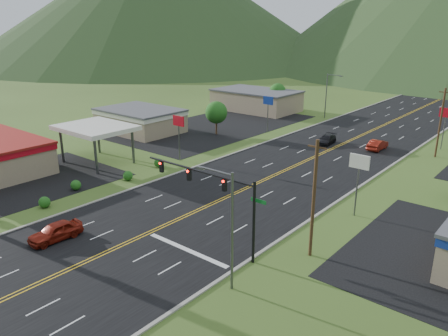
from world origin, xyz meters
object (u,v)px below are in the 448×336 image
Objects in this scene: streetlight_east at (229,223)px; traffic_signal at (215,190)px; car_dark_mid at (326,140)px; streetlight_west at (328,93)px; gas_canopy at (96,129)px; car_red_near at (55,232)px; car_red_far at (378,145)px.

traffic_signal is at bearing 139.61° from streetlight_east.
traffic_signal reaches higher than car_dark_mid.
streetlight_west is 49.10m from gas_canopy.
gas_canopy reaches higher than car_red_near.
traffic_signal is 2.74× the size of car_red_near.
traffic_signal reaches higher than car_red_near.
car_red_near is at bearing -100.03° from car_dark_mid.
car_dark_mid is at bearing 55.72° from gas_canopy.
car_dark_mid is at bearing 88.68° from car_red_near.
gas_canopy is at bearing -102.13° from streetlight_west.
car_red_far is at bearing 91.35° from traffic_signal.
traffic_signal reaches higher than gas_canopy.
traffic_signal is 6.17m from streetlight_east.
car_dark_mid is (9.64, -18.72, -4.47)m from streetlight_west.
streetlight_east reaches higher than traffic_signal.
streetlight_west is at bearing 98.47° from car_red_near.
gas_canopy is 41.86m from car_red_far.
streetlight_west is 1.87× the size of car_red_far.
traffic_signal is 1.31× the size of gas_canopy.
streetlight_east is 43.82m from car_red_far.
gas_canopy is (-33.18, 12.00, -0.31)m from streetlight_east.
streetlight_west is at bearing -43.96° from car_red_far.
car_red_near is at bearing -84.36° from streetlight_west.
streetlight_west is 64.62m from car_red_near.
car_dark_mid is (-8.53, 37.28, -4.62)m from traffic_signal.
streetlight_west is 24.44m from car_red_far.
traffic_signal is at bearing -83.00° from car_dark_mid.
car_dark_mid is at bearing -62.76° from streetlight_west.
car_red_far is (27.56, 31.24, -4.08)m from gas_canopy.
streetlight_west is (-22.86, 60.00, 0.00)m from streetlight_east.
streetlight_west reaches higher than car_dark_mid.
traffic_signal is 1.46× the size of streetlight_west.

